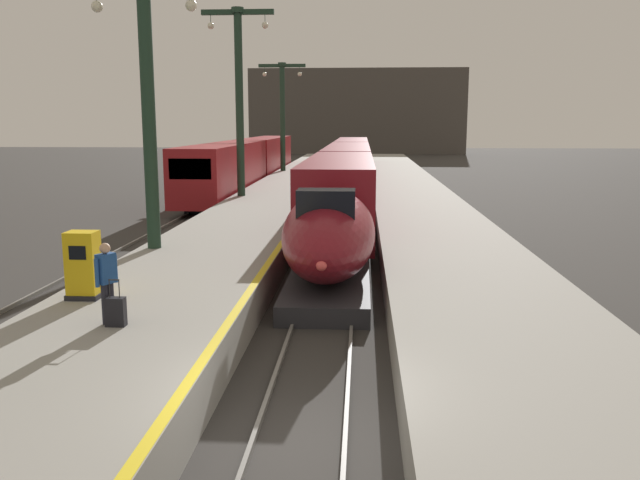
% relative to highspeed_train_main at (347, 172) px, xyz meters
% --- Properties ---
extents(ground_plane, '(260.00, 260.00, 0.00)m').
position_rel_highspeed_train_main_xyz_m(ground_plane, '(0.00, -34.21, -1.95)').
color(ground_plane, '#33302D').
extents(platform_left, '(4.80, 110.00, 1.05)m').
position_rel_highspeed_train_main_xyz_m(platform_left, '(-4.05, -9.46, -1.43)').
color(platform_left, gray).
rests_on(platform_left, ground).
extents(platform_right, '(4.80, 110.00, 1.05)m').
position_rel_highspeed_train_main_xyz_m(platform_right, '(4.05, -9.46, -1.43)').
color(platform_right, gray).
rests_on(platform_right, ground).
extents(platform_left_safety_stripe, '(0.20, 107.80, 0.01)m').
position_rel_highspeed_train_main_xyz_m(platform_left_safety_stripe, '(-1.77, -9.46, -0.90)').
color(platform_left_safety_stripe, yellow).
rests_on(platform_left_safety_stripe, platform_left).
extents(rail_main_left, '(0.08, 110.00, 0.12)m').
position_rel_highspeed_train_main_xyz_m(rail_main_left, '(-0.75, -6.71, -1.89)').
color(rail_main_left, slate).
rests_on(rail_main_left, ground).
extents(rail_main_right, '(0.08, 110.00, 0.12)m').
position_rel_highspeed_train_main_xyz_m(rail_main_right, '(0.75, -6.71, -1.89)').
color(rail_main_right, slate).
rests_on(rail_main_right, ground).
extents(rail_secondary_left, '(0.08, 110.00, 0.12)m').
position_rel_highspeed_train_main_xyz_m(rail_secondary_left, '(-8.85, -6.71, -1.89)').
color(rail_secondary_left, slate).
rests_on(rail_secondary_left, ground).
extents(rail_secondary_right, '(0.08, 110.00, 0.12)m').
position_rel_highspeed_train_main_xyz_m(rail_secondary_right, '(-7.35, -6.71, -1.89)').
color(rail_secondary_right, slate).
rests_on(rail_secondary_right, ground).
extents(highspeed_train_main, '(2.92, 57.72, 3.60)m').
position_rel_highspeed_train_main_xyz_m(highspeed_train_main, '(0.00, 0.00, 0.00)').
color(highspeed_train_main, maroon).
rests_on(highspeed_train_main, ground).
extents(regional_train_adjacent, '(2.85, 36.60, 3.80)m').
position_rel_highspeed_train_main_xyz_m(regional_train_adjacent, '(-8.10, 8.60, 0.18)').
color(regional_train_adjacent, maroon).
rests_on(regional_train_adjacent, ground).
extents(station_column_mid, '(4.00, 0.68, 8.65)m').
position_rel_highspeed_train_main_xyz_m(station_column_mid, '(-5.90, -22.76, 4.34)').
color(station_column_mid, '#1E3828').
rests_on(station_column_mid, platform_left).
extents(station_column_far, '(4.00, 0.68, 10.30)m').
position_rel_highspeed_train_main_xyz_m(station_column_far, '(-5.90, -6.73, 5.21)').
color(station_column_far, '#1E3828').
rests_on(station_column_far, platform_left).
extents(station_column_distant, '(4.00, 0.68, 9.12)m').
position_rel_highspeed_train_main_xyz_m(station_column_distant, '(-5.90, 13.36, 4.59)').
color(station_column_distant, '#1E3828').
rests_on(station_column_distant, platform_left).
extents(passenger_near_edge, '(0.37, 0.52, 1.69)m').
position_rel_highspeed_train_main_xyz_m(passenger_near_edge, '(-4.24, -31.08, 0.09)').
color(passenger_near_edge, '#23232D').
rests_on(passenger_near_edge, platform_left).
extents(rolling_suitcase, '(0.40, 0.22, 0.98)m').
position_rel_highspeed_train_main_xyz_m(rolling_suitcase, '(-4.01, -31.28, -0.60)').
color(rolling_suitcase, black).
rests_on(rolling_suitcase, platform_left).
extents(ticket_machine_yellow, '(0.76, 0.62, 1.60)m').
position_rel_highspeed_train_main_xyz_m(ticket_machine_yellow, '(-5.55, -29.18, -0.16)').
color(ticket_machine_yellow, yellow).
rests_on(ticket_machine_yellow, platform_left).
extents(terminus_back_wall, '(36.00, 2.00, 14.00)m').
position_rel_highspeed_train_main_xyz_m(terminus_back_wall, '(0.00, 67.79, 5.05)').
color(terminus_back_wall, '#4C4742').
rests_on(terminus_back_wall, ground).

